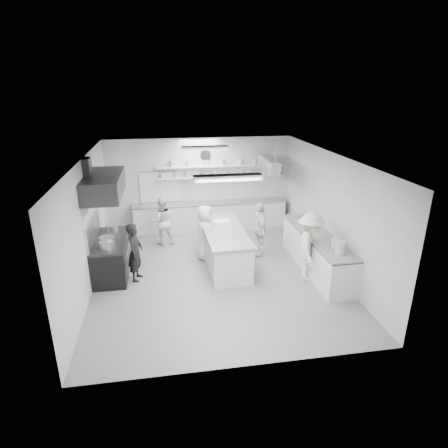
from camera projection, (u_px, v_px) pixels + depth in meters
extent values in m
cube|color=#9797A1|center=(215.00, 273.00, 9.75)|extent=(6.00, 7.00, 0.02)
cube|color=silver|center=(214.00, 157.00, 8.71)|extent=(6.00, 7.00, 0.02)
cube|color=silver|center=(200.00, 184.00, 12.47)|extent=(6.00, 0.04, 3.00)
cube|color=silver|center=(246.00, 290.00, 5.99)|extent=(6.00, 0.04, 3.00)
cube|color=silver|center=(87.00, 225.00, 8.76)|extent=(0.04, 7.00, 3.00)
cube|color=silver|center=(330.00, 212.00, 9.69)|extent=(0.04, 7.00, 3.00)
cube|color=black|center=(112.00, 258.00, 9.56)|extent=(0.80, 1.80, 0.90)
cube|color=#2C2C2E|center=(103.00, 185.00, 8.90)|extent=(0.85, 2.00, 0.50)
cube|color=silver|center=(210.00, 216.00, 12.60)|extent=(5.00, 0.60, 0.92)
cube|color=silver|center=(221.00, 176.00, 12.37)|extent=(4.20, 0.26, 0.04)
cube|color=silver|center=(221.00, 166.00, 12.25)|extent=(4.20, 0.26, 0.04)
cube|color=black|center=(160.00, 187.00, 12.26)|extent=(1.30, 0.04, 1.00)
cylinder|color=silver|center=(205.00, 155.00, 12.13)|extent=(0.32, 0.05, 0.32)
cube|color=silver|center=(317.00, 253.00, 9.81)|extent=(0.74, 3.30, 0.94)
cube|color=#ADB1BA|center=(268.00, 164.00, 11.48)|extent=(0.30, 1.60, 0.40)
cube|color=silver|center=(228.00, 178.00, 7.06)|extent=(1.30, 0.25, 0.10)
cube|color=silver|center=(205.00, 148.00, 10.39)|extent=(1.30, 0.25, 0.10)
cube|color=silver|center=(224.00, 248.00, 10.06)|extent=(1.04, 2.63, 0.96)
cylinder|color=#ADB1BA|center=(107.00, 242.00, 8.96)|extent=(0.35, 0.35, 0.28)
imported|color=black|center=(135.00, 252.00, 9.19)|extent=(0.46, 0.60, 1.47)
imported|color=silver|center=(162.00, 221.00, 11.30)|extent=(0.77, 0.62, 1.47)
imported|color=silver|center=(205.00, 232.00, 10.34)|extent=(0.65, 0.85, 1.54)
imported|color=silver|center=(260.00, 229.00, 10.55)|extent=(0.39, 0.91, 1.55)
imported|color=silver|center=(310.00, 247.00, 9.19)|extent=(1.00, 1.27, 1.73)
imported|color=#ADB1BA|center=(219.00, 239.00, 9.34)|extent=(0.27, 0.27, 0.06)
imported|color=silver|center=(225.00, 220.00, 10.60)|extent=(0.27, 0.27, 0.07)
imported|color=silver|center=(317.00, 227.00, 10.15)|extent=(0.29, 0.29, 0.07)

